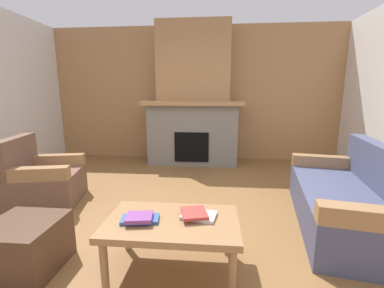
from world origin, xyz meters
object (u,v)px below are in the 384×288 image
armchair (43,180)px  ottoman (25,246)px  coffee_table (172,226)px  couch (349,199)px  fireplace (193,104)px

armchair → ottoman: 1.39m
coffee_table → ottoman: (-1.14, -0.09, -0.18)m
couch → armchair: same height
armchair → ottoman: size_ratio=1.75×
armchair → ottoman: (0.69, -1.20, -0.09)m
couch → ottoman: 3.01m
couch → armchair: (-3.54, 0.25, 0.01)m
fireplace → couch: size_ratio=1.41×
fireplace → couch: (1.82, -2.42, -0.88)m
fireplace → couch: fireplace is taller
fireplace → coffee_table: size_ratio=2.70×
ottoman → armchair: bearing=119.7°
armchair → ottoman: bearing=-60.3°
fireplace → ottoman: 3.65m
couch → coffee_table: couch is taller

